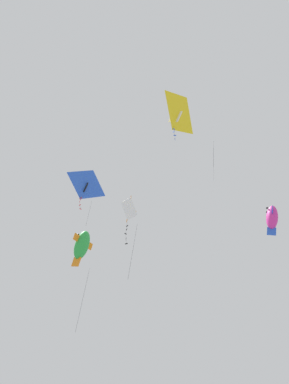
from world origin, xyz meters
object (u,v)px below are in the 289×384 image
Objects in this scene: kite_delta_low_drifter at (179,114)px; kite_diamond_near_right at (129,209)px; kite_fish_upper_right at (272,218)px; kite_delta_mid_left at (86,185)px; kite_fish_highest at (82,245)px.

kite_delta_low_drifter is 1.39× the size of kite_diamond_near_right.
kite_delta_low_drifter reaches higher than kite_fish_upper_right.
kite_delta_mid_left is at bearing 77.25° from kite_delta_low_drifter.
kite_diamond_near_right is at bearing 71.34° from kite_delta_low_drifter.
kite_delta_low_drifter is 1.82× the size of kite_delta_mid_left.
kite_delta_low_drifter is (2.63, -3.97, 8.01)m from kite_fish_upper_right.
kite_delta_mid_left is (0.39, -12.84, 6.91)m from kite_fish_upper_right.
kite_diamond_near_right is at bearing 80.85° from kite_fish_upper_right.
kite_delta_mid_left reaches higher than kite_fish_upper_right.
kite_fish_upper_right is 0.31× the size of kite_diamond_near_right.
kite_fish_upper_right is 0.22× the size of kite_delta_low_drifter.
kite_delta_low_drifter is 10.63m from kite_fish_highest.
kite_diamond_near_right reaches higher than kite_fish_highest.
kite_fish_upper_right is at bearing -74.05° from kite_delta_mid_left.
kite_fish_highest reaches higher than kite_fish_upper_right.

